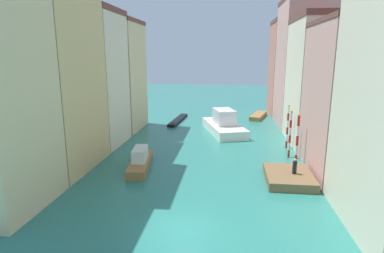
{
  "coord_description": "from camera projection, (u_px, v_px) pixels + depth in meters",
  "views": [
    {
      "loc": [
        2.73,
        -17.91,
        10.75
      ],
      "look_at": [
        -2.13,
        22.95,
        1.5
      ],
      "focal_mm": 29.77,
      "sensor_mm": 36.0,
      "label": 1
    }
  ],
  "objects": [
    {
      "name": "building_right_4",
      "position": [
        289.0,
        67.0,
        58.9
      ],
      "size": [
        6.76,
        9.4,
        17.01
      ],
      "color": "#C6705B",
      "rests_on": "ground"
    },
    {
      "name": "ground_plane",
      "position": [
        209.0,
        135.0,
        43.76
      ],
      "size": [
        154.0,
        154.0,
        0.0
      ],
      "primitive_type": "plane",
      "color": "#28756B"
    },
    {
      "name": "building_left_1",
      "position": [
        52.0,
        67.0,
        29.21
      ],
      "size": [
        6.76,
        9.42,
        19.36
      ],
      "color": "#DBB77A",
      "rests_on": "ground"
    },
    {
      "name": "person_on_dock",
      "position": [
        295.0,
        167.0,
        27.31
      ],
      "size": [
        0.36,
        0.36,
        1.37
      ],
      "color": "black",
      "rests_on": "waterfront_dock"
    },
    {
      "name": "building_right_1",
      "position": [
        352.0,
        99.0,
        28.49
      ],
      "size": [
        6.76,
        10.14,
        13.89
      ],
      "color": "tan",
      "rests_on": "ground"
    },
    {
      "name": "vaporetto_white",
      "position": [
        224.0,
        125.0,
        45.1
      ],
      "size": [
        6.87,
        11.06,
        3.3
      ],
      "color": "white",
      "rests_on": "ground"
    },
    {
      "name": "waterfront_dock",
      "position": [
        289.0,
        177.0,
        27.7
      ],
      "size": [
        3.93,
        5.18,
        0.76
      ],
      "color": "brown",
      "rests_on": "ground"
    },
    {
      "name": "mooring_pole_0",
      "position": [
        297.0,
        139.0,
        31.48
      ],
      "size": [
        0.28,
        0.28,
        5.2
      ],
      "color": "red",
      "rests_on": "ground"
    },
    {
      "name": "motorboat_1",
      "position": [
        140.0,
        161.0,
        30.92
      ],
      "size": [
        2.57,
        7.02,
        2.01
      ],
      "color": "olive",
      "rests_on": "ground"
    },
    {
      "name": "building_right_2",
      "position": [
        320.0,
        81.0,
        38.5
      ],
      "size": [
        6.76,
        10.65,
        15.38
      ],
      "color": "beige",
      "rests_on": "ground"
    },
    {
      "name": "building_right_3",
      "position": [
        302.0,
        63.0,
        48.65
      ],
      "size": [
        6.76,
        11.13,
        19.02
      ],
      "color": "tan",
      "rests_on": "ground"
    },
    {
      "name": "mooring_pole_2",
      "position": [
        288.0,
        126.0,
        37.2
      ],
      "size": [
        0.27,
        0.27,
        5.22
      ],
      "color": "red",
      "rests_on": "ground"
    },
    {
      "name": "mooring_pole_1",
      "position": [
        290.0,
        134.0,
        33.69
      ],
      "size": [
        0.28,
        0.28,
        5.15
      ],
      "color": "red",
      "rests_on": "ground"
    },
    {
      "name": "building_left_3",
      "position": [
        117.0,
        76.0,
        46.18
      ],
      "size": [
        6.76,
        8.64,
        15.64
      ],
      "color": "beige",
      "rests_on": "ground"
    },
    {
      "name": "gondola_black",
      "position": [
        178.0,
        120.0,
        52.9
      ],
      "size": [
        1.87,
        9.7,
        0.43
      ],
      "color": "black",
      "rests_on": "ground"
    },
    {
      "name": "building_left_2",
      "position": [
        92.0,
        78.0,
        37.9
      ],
      "size": [
        6.76,
        7.76,
        16.07
      ],
      "color": "beige",
      "rests_on": "ground"
    },
    {
      "name": "motorboat_0",
      "position": [
        258.0,
        116.0,
        55.75
      ],
      "size": [
        3.63,
        7.24,
        0.71
      ],
      "color": "olive",
      "rests_on": "ground"
    }
  ]
}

